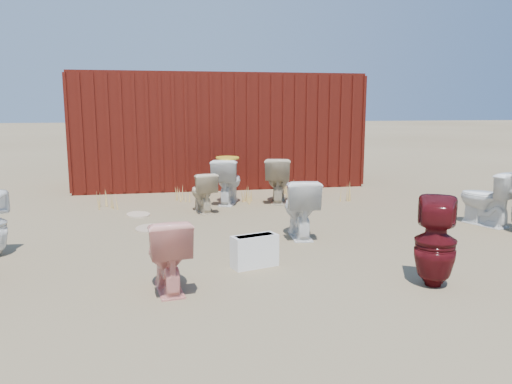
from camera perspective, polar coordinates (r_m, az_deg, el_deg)
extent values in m
plane|color=brown|center=(6.44, 1.03, -5.72)|extent=(100.00, 100.00, 0.00)
cube|color=#440F0B|center=(11.36, -4.48, 7.12)|extent=(6.00, 2.40, 2.40)
imported|color=#F99C8F|center=(4.79, -10.09, -6.98)|extent=(0.48, 0.74, 0.71)
imported|color=white|center=(6.63, 5.02, -1.82)|extent=(0.51, 0.81, 0.78)
imported|color=#510D12|center=(5.10, 19.82, -5.42)|extent=(0.54, 0.55, 0.87)
imported|color=white|center=(8.00, 24.78, -0.64)|extent=(0.70, 0.89, 0.80)
imported|color=beige|center=(8.22, -6.13, -0.02)|extent=(0.48, 0.70, 0.66)
imported|color=#C1AE8D|center=(9.01, 2.53, 1.39)|extent=(0.65, 0.89, 0.82)
imported|color=white|center=(8.88, -3.26, 1.25)|extent=(0.70, 0.90, 0.81)
ellipsoid|color=gold|center=(8.83, -3.28, 3.93)|extent=(0.41, 0.51, 0.02)
cube|color=white|center=(5.43, -0.16, -6.76)|extent=(0.54, 0.33, 0.35)
ellipsoid|color=tan|center=(7.25, -12.11, -4.08)|extent=(0.47, 0.56, 0.02)
ellipsoid|color=beige|center=(8.19, -13.31, -2.53)|extent=(0.48, 0.55, 0.02)
cone|color=tan|center=(8.90, -16.54, -0.77)|extent=(0.36, 0.36, 0.31)
cone|color=tan|center=(8.99, -0.77, -0.38)|extent=(0.32, 0.32, 0.27)
cone|color=tan|center=(9.32, 10.03, 0.06)|extent=(0.36, 0.36, 0.34)
cone|color=tan|center=(9.23, -8.54, -0.23)|extent=(0.30, 0.30, 0.27)
cone|color=tan|center=(9.75, 3.34, 0.53)|extent=(0.34, 0.34, 0.31)
cone|color=tan|center=(7.94, 20.22, -2.45)|extent=(0.28, 0.28, 0.24)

